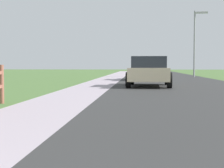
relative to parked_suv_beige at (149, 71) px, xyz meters
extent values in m
plane|color=#4A6C36|center=(-1.80, 8.01, -0.75)|extent=(120.00, 120.00, 0.00)
cube|color=#303030|center=(1.70, 10.01, -0.74)|extent=(7.00, 66.00, 0.01)
cube|color=#A799A4|center=(-4.80, 10.01, -0.74)|extent=(6.00, 66.00, 0.01)
cube|color=#4A6C36|center=(-6.30, 10.01, -0.74)|extent=(5.00, 66.00, 0.00)
cylinder|color=brown|center=(-4.20, -7.90, -0.22)|extent=(0.11, 0.11, 1.06)
cube|color=#C6B793|center=(0.00, 0.04, -0.13)|extent=(2.05, 4.30, 0.61)
cube|color=#1E232B|center=(-0.01, -0.12, 0.45)|extent=(1.73, 2.04, 0.55)
cylinder|color=black|center=(-0.88, 1.39, -0.38)|extent=(0.25, 0.74, 0.73)
cylinder|color=black|center=(1.00, 1.31, -0.38)|extent=(0.25, 0.74, 0.73)
cylinder|color=black|center=(-0.99, -1.23, -0.38)|extent=(0.25, 0.74, 0.73)
cylinder|color=black|center=(0.89, -1.31, -0.38)|extent=(0.25, 0.74, 0.73)
cube|color=#B7BABF|center=(-0.04, 7.38, -0.11)|extent=(1.94, 4.62, 0.72)
cube|color=#1E232B|center=(-0.04, 7.32, 0.54)|extent=(1.62, 2.05, 0.58)
cylinder|color=black|center=(-0.85, 8.82, -0.42)|extent=(0.25, 0.67, 0.66)
cylinder|color=black|center=(0.90, 8.75, -0.42)|extent=(0.25, 0.67, 0.66)
cylinder|color=black|center=(-0.97, 6.01, -0.42)|extent=(0.25, 0.67, 0.66)
cylinder|color=black|center=(0.78, 5.93, -0.42)|extent=(0.25, 0.67, 0.66)
cylinder|color=gray|center=(4.31, 12.85, 2.13)|extent=(0.14, 0.14, 5.75)
cube|color=#999999|center=(4.86, 12.85, 4.86)|extent=(1.10, 0.20, 0.14)
camera|label=1|loc=(-0.52, -16.53, 0.29)|focal=53.11mm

